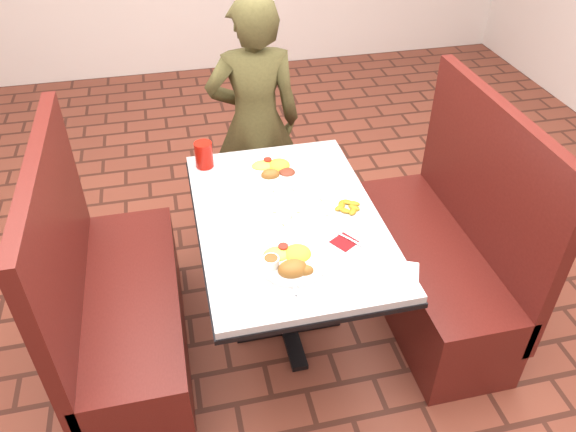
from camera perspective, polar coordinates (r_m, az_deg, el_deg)
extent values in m
plane|color=brown|center=(3.01, 0.00, -11.36)|extent=(7.00, 7.00, 0.00)
cube|color=silver|center=(2.50, 0.00, -0.32)|extent=(0.80, 1.20, 0.03)
cube|color=black|center=(2.52, 0.00, -0.81)|extent=(0.81, 1.21, 0.02)
cylinder|color=black|center=(2.75, 0.00, -6.48)|extent=(0.10, 0.10, 0.69)
cube|color=black|center=(3.00, 0.00, -11.18)|extent=(0.55, 0.08, 0.03)
cube|color=black|center=(3.00, 0.00, -11.18)|extent=(0.08, 0.55, 0.03)
cube|color=#5A1A14|center=(2.83, -15.25, -10.55)|extent=(0.45, 1.20, 0.45)
cube|color=#5A1A14|center=(2.54, -21.89, -3.88)|extent=(0.06, 1.20, 0.95)
cube|color=#5A1A14|center=(3.05, 13.93, -5.88)|extent=(0.45, 1.20, 0.45)
cube|color=#5A1A14|center=(2.86, 19.33, 1.86)|extent=(0.06, 1.20, 0.95)
imported|color=brown|center=(3.25, -3.37, 9.35)|extent=(0.55, 0.37, 1.47)
cylinder|color=white|center=(2.25, 0.42, -4.72)|extent=(0.28, 0.28, 0.02)
ellipsoid|color=yellow|center=(2.26, 0.97, -3.38)|extent=(0.11, 0.11, 0.05)
ellipsoid|color=#98C850|center=(2.26, -1.15, -3.58)|extent=(0.11, 0.09, 0.04)
cylinder|color=red|center=(2.28, -0.50, -3.08)|extent=(0.04, 0.04, 0.01)
ellipsoid|color=#996127|center=(2.18, 0.50, -4.91)|extent=(0.12, 0.09, 0.07)
ellipsoid|color=#996127|center=(2.18, 1.77, -5.24)|extent=(0.07, 0.05, 0.04)
cylinder|color=white|center=(2.21, -1.73, -4.69)|extent=(0.07, 0.07, 0.04)
cylinder|color=brown|center=(2.20, -1.74, -4.31)|extent=(0.05, 0.05, 0.01)
cylinder|color=white|center=(2.78, -1.38, 4.57)|extent=(0.27, 0.27, 0.02)
ellipsoid|color=yellow|center=(2.79, -0.93, 5.59)|extent=(0.11, 0.11, 0.05)
ellipsoid|color=#98C850|center=(2.80, -2.61, 5.43)|extent=(0.11, 0.09, 0.04)
cylinder|color=red|center=(2.82, -2.08, 5.76)|extent=(0.04, 0.04, 0.01)
ellipsoid|color=maroon|center=(2.74, -0.10, 4.71)|extent=(0.08, 0.08, 0.03)
ellipsoid|color=#996127|center=(2.72, -1.81, 4.60)|extent=(0.09, 0.07, 0.05)
cylinder|color=white|center=(2.54, 5.97, 0.72)|extent=(0.18, 0.18, 0.01)
cube|color=maroon|center=(2.36, 5.74, -2.64)|extent=(0.13, 0.13, 0.00)
cube|color=silver|center=(2.37, 6.38, -2.41)|extent=(0.09, 0.12, 0.00)
cylinder|color=#B5150C|center=(2.83, -8.55, 6.17)|extent=(0.09, 0.09, 0.13)
cube|color=white|center=(2.25, 10.68, -5.69)|extent=(0.23, 0.21, 0.01)
cube|color=silver|center=(2.18, 0.61, -6.47)|extent=(0.03, 0.16, 0.00)
cube|color=#B9B8BD|center=(2.16, 0.56, -6.76)|extent=(0.01, 0.17, 0.00)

